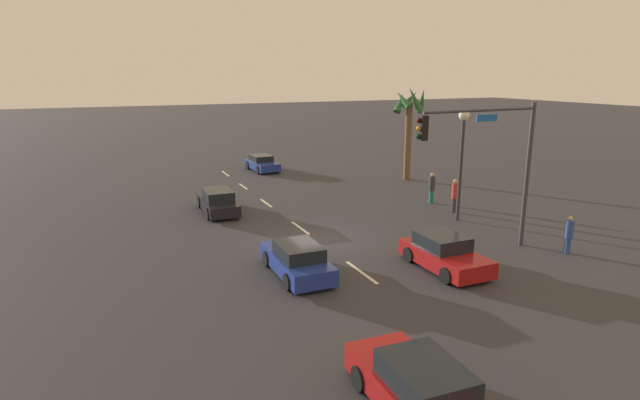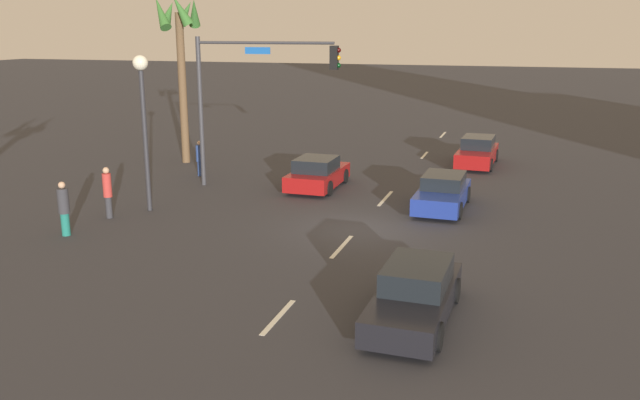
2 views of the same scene
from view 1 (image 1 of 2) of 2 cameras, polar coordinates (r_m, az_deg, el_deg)
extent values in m
plane|color=#333338|center=(24.43, -0.39, -4.42)|extent=(220.00, 220.00, 0.00)
cube|color=silver|center=(41.07, -10.42, 2.90)|extent=(2.37, 0.14, 0.01)
cube|color=silver|center=(36.17, -8.49, 1.49)|extent=(2.03, 0.14, 0.01)
cube|color=silver|center=(31.38, -5.99, -0.33)|extent=(2.11, 0.14, 0.01)
cube|color=silver|center=(26.26, -2.20, -3.10)|extent=(2.38, 0.14, 0.01)
cube|color=silver|center=(20.63, 4.62, -7.98)|extent=(2.56, 0.14, 0.01)
cube|color=navy|center=(41.83, -6.42, 3.87)|extent=(4.00, 1.90, 0.60)
cube|color=black|center=(41.96, -6.55, 4.64)|extent=(1.96, 1.58, 0.47)
cylinder|color=black|center=(41.03, -4.77, 3.52)|extent=(0.65, 0.26, 0.64)
cylinder|color=black|center=(40.47, -6.85, 3.32)|extent=(0.65, 0.26, 0.64)
cylinder|color=black|center=(43.25, -6.00, 4.03)|extent=(0.65, 0.26, 0.64)
cylinder|color=black|center=(42.72, -7.99, 3.84)|extent=(0.65, 0.26, 0.64)
cube|color=maroon|center=(21.36, 13.68, -6.20)|extent=(4.03, 1.84, 0.65)
cube|color=black|center=(21.34, 13.38, -4.47)|extent=(1.94, 1.62, 0.56)
cylinder|color=black|center=(21.05, 17.61, -7.25)|extent=(0.64, 0.22, 0.64)
cylinder|color=black|center=(20.00, 13.84, -8.12)|extent=(0.64, 0.22, 0.64)
cylinder|color=black|center=(22.84, 13.49, -5.30)|extent=(0.64, 0.22, 0.64)
cylinder|color=black|center=(21.88, 9.85, -5.98)|extent=(0.64, 0.22, 0.64)
cube|color=maroon|center=(12.79, 10.79, -20.46)|extent=(4.46, 1.88, 0.70)
cube|color=black|center=(12.26, 11.62, -18.59)|extent=(2.17, 1.59, 0.58)
cylinder|color=black|center=(13.54, 4.44, -19.07)|extent=(0.65, 0.24, 0.64)
cylinder|color=black|center=(14.23, 10.59, -17.51)|extent=(0.65, 0.24, 0.64)
cube|color=black|center=(29.68, -11.28, -0.44)|extent=(4.49, 1.76, 0.62)
cube|color=black|center=(29.29, -11.23, 0.56)|extent=(2.17, 1.50, 0.56)
cylinder|color=black|center=(30.91, -13.18, -0.25)|extent=(0.64, 0.23, 0.64)
cylinder|color=black|center=(31.18, -10.37, 0.01)|extent=(0.64, 0.23, 0.64)
cylinder|color=black|center=(28.27, -12.25, -1.52)|extent=(0.64, 0.23, 0.64)
cylinder|color=black|center=(28.56, -9.18, -1.21)|extent=(0.64, 0.23, 0.64)
cube|color=navy|center=(20.25, -2.60, -6.94)|extent=(4.22, 1.78, 0.65)
cube|color=black|center=(19.83, -2.37, -5.62)|extent=(2.04, 1.54, 0.51)
cylinder|color=black|center=(21.22, -5.88, -6.47)|extent=(0.64, 0.23, 0.64)
cylinder|color=black|center=(21.71, -1.79, -5.92)|extent=(0.64, 0.23, 0.64)
cylinder|color=black|center=(18.92, -3.53, -9.02)|extent=(0.64, 0.23, 0.64)
cylinder|color=black|center=(19.47, 1.00, -8.32)|extent=(0.64, 0.23, 0.64)
cylinder|color=#38383D|center=(24.66, 21.96, 2.48)|extent=(0.20, 0.20, 6.46)
cylinder|color=#38383D|center=(22.12, 17.51, 9.45)|extent=(0.48, 5.95, 0.12)
cube|color=black|center=(20.20, 11.29, 7.82)|extent=(0.34, 0.34, 0.95)
sphere|color=#360503|center=(20.06, 10.92, 8.64)|extent=(0.20, 0.20, 0.20)
sphere|color=orange|center=(20.09, 10.88, 7.79)|extent=(0.20, 0.20, 0.20)
sphere|color=black|center=(20.12, 10.84, 6.94)|extent=(0.20, 0.20, 0.20)
cube|color=#1959B2|center=(22.35, 18.00, 8.63)|extent=(0.11, 1.10, 0.28)
cylinder|color=#2D2D33|center=(28.02, 15.29, 3.05)|extent=(0.18, 0.18, 5.29)
sphere|color=#F2EACC|center=(27.64, 15.68, 9.01)|extent=(0.56, 0.56, 0.56)
cylinder|color=#333338|center=(30.07, 14.60, -0.57)|extent=(0.33, 0.33, 0.80)
cylinder|color=#BF3833|center=(29.88, 14.70, 0.98)|extent=(0.44, 0.44, 0.87)
sphere|color=tan|center=(29.76, 14.77, 2.02)|extent=(0.24, 0.24, 0.24)
cylinder|color=#2D478C|center=(25.02, 25.71, -4.56)|extent=(0.33, 0.33, 0.70)
cylinder|color=#2D478C|center=(24.81, 25.89, -2.95)|extent=(0.44, 0.44, 0.76)
sphere|color=tan|center=(24.69, 26.00, -1.87)|extent=(0.21, 0.21, 0.21)
cylinder|color=#1E7266|center=(31.90, 12.23, 0.37)|extent=(0.40, 0.40, 0.78)
cylinder|color=#333338|center=(31.73, 12.30, 1.79)|extent=(0.53, 0.53, 0.85)
sphere|color=tan|center=(31.62, 12.35, 2.75)|extent=(0.23, 0.23, 0.23)
cylinder|color=brown|center=(38.23, 9.72, 6.40)|extent=(0.48, 0.48, 5.64)
cone|color=#2D6633|center=(37.10, 10.46, 10.89)|extent=(0.82, 1.46, 1.92)
cone|color=#2D6633|center=(38.24, 11.21, 10.73)|extent=(1.36, 0.90, 1.86)
cone|color=#2D6633|center=(38.70, 9.90, 10.93)|extent=(1.23, 1.48, 1.45)
cone|color=#2D6633|center=(38.30, 8.83, 10.61)|extent=(1.18, 1.42, 1.58)
cone|color=#2D6633|center=(37.37, 9.19, 10.94)|extent=(1.60, 1.02, 1.43)
camera|label=2|loc=(43.02, -19.22, 11.91)|focal=37.33mm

